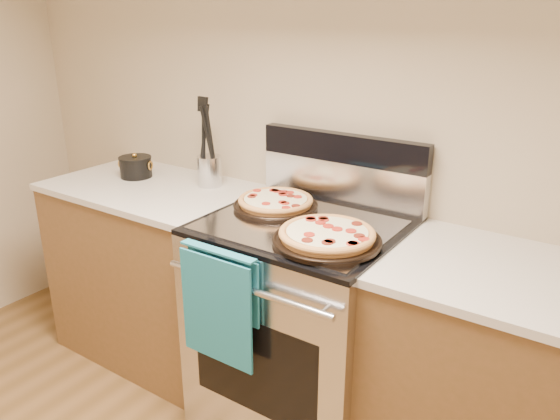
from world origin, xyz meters
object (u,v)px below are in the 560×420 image
Objects in this scene: utensil_crock at (210,171)px; range_body at (302,327)px; pepperoni_pizza_front at (327,236)px; saucepan at (136,168)px; pepperoni_pizza_back at (276,203)px.

range_body is at bearing -16.31° from utensil_crock.
saucepan is (-1.23, 0.22, 0.01)m from pepperoni_pizza_front.
pepperoni_pizza_front is at bearing -21.12° from utensil_crock.
utensil_crock is (-0.65, 0.19, 0.53)m from range_body.
saucepan is at bearing 178.83° from pepperoni_pizza_back.
saucepan is (-0.87, 0.02, 0.01)m from pepperoni_pizza_back.
pepperoni_pizza_front is 0.89m from utensil_crock.
utensil_crock is at bearing 165.67° from pepperoni_pizza_back.
utensil_crock is at bearing 14.06° from saucepan.
range_body is 0.54m from pepperoni_pizza_back.
saucepan is (-1.05, 0.09, 0.51)m from range_body.
utensil_crock is at bearing 163.69° from range_body.
utensil_crock reaches higher than range_body.
range_body is 2.58× the size of pepperoni_pizza_back.
utensil_crock is 0.42m from saucepan.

